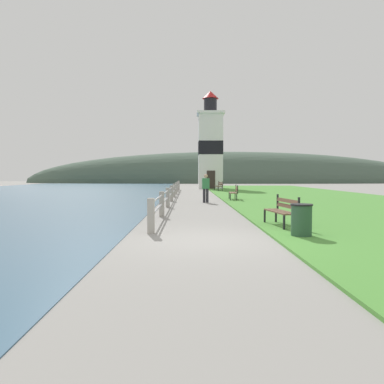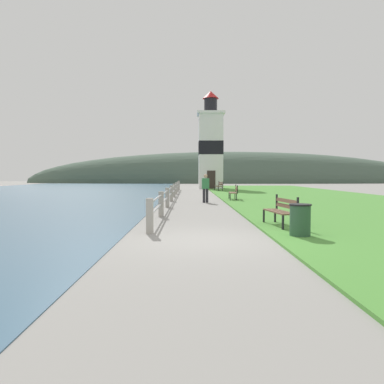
{
  "view_description": "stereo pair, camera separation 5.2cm",
  "coord_description": "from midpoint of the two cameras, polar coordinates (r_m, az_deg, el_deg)",
  "views": [
    {
      "loc": [
        -0.48,
        -8.82,
        1.56
      ],
      "look_at": [
        -0.22,
        18.26,
        0.3
      ],
      "focal_mm": 35.0,
      "sensor_mm": 36.0,
      "label": 1
    },
    {
      "loc": [
        -0.42,
        -8.82,
        1.56
      ],
      "look_at": [
        -0.22,
        18.26,
        0.3
      ],
      "focal_mm": 35.0,
      "sensor_mm": 36.0,
      "label": 2
    }
  ],
  "objects": [
    {
      "name": "ground_plane",
      "position": [
        8.97,
        2.48,
        -7.33
      ],
      "size": [
        160.0,
        160.0,
        0.0
      ],
      "primitive_type": "plane",
      "color": "gray"
    },
    {
      "name": "trash_bin",
      "position": [
        9.57,
        16.29,
        -4.25
      ],
      "size": [
        0.54,
        0.54,
        0.84
      ],
      "color": "#2D5138",
      "rests_on": "ground_plane"
    },
    {
      "name": "person_strolling",
      "position": [
        20.78,
        2.14,
        0.74
      ],
      "size": [
        0.41,
        0.26,
        1.59
      ],
      "rotation": [
        0.0,
        0.0,
        1.71
      ],
      "color": "#28282D",
      "rests_on": "ground_plane"
    },
    {
      "name": "grass_verge",
      "position": [
        27.11,
        16.78,
        -0.69
      ],
      "size": [
        12.0,
        51.08,
        0.06
      ],
      "color": "#4C8E38",
      "rests_on": "ground_plane"
    },
    {
      "name": "park_bench_midway",
      "position": [
        22.71,
        6.51,
        0.07
      ],
      "size": [
        0.59,
        1.77,
        0.94
      ],
      "rotation": [
        0.0,
        0.0,
        3.07
      ],
      "color": "brown",
      "rests_on": "ground_plane"
    },
    {
      "name": "lighthouse",
      "position": [
        41.74,
        2.88,
        6.97
      ],
      "size": [
        3.0,
        3.0,
        10.76
      ],
      "color": "white",
      "rests_on": "ground_plane"
    },
    {
      "name": "park_bench_near",
      "position": [
        11.32,
        13.64,
        -2.59
      ],
      "size": [
        0.68,
        1.69,
        0.94
      ],
      "rotation": [
        0.0,
        0.0,
        3.27
      ],
      "color": "brown",
      "rests_on": "ground_plane"
    },
    {
      "name": "park_bench_far",
      "position": [
        35.36,
        4.22,
        1.0
      ],
      "size": [
        0.7,
        2.02,
        0.94
      ],
      "rotation": [
        0.0,
        0.0,
        3.26
      ],
      "color": "brown",
      "rests_on": "ground_plane"
    },
    {
      "name": "distant_hillside",
      "position": [
        73.38,
        6.19,
        1.42
      ],
      "size": [
        80.0,
        16.0,
        12.0
      ],
      "color": "#475B4C",
      "rests_on": "ground_plane"
    },
    {
      "name": "seawall_railing",
      "position": [
        23.84,
        -2.87,
        0.22
      ],
      "size": [
        0.18,
        28.12,
        0.94
      ],
      "color": "#A8A399",
      "rests_on": "ground_plane"
    }
  ]
}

